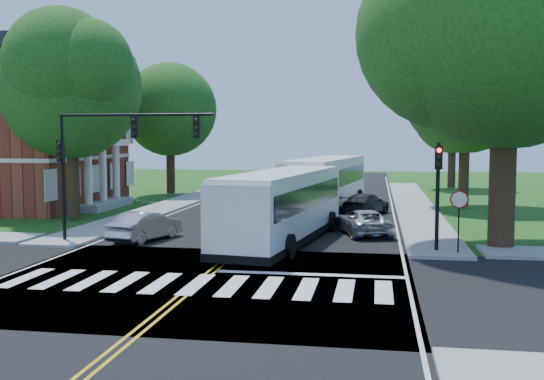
% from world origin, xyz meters
% --- Properties ---
extents(ground, '(140.00, 140.00, 0.00)m').
position_xyz_m(ground, '(0.00, 0.00, 0.00)').
color(ground, '#1C4912').
rests_on(ground, ground).
extents(road, '(14.00, 96.00, 0.01)m').
position_xyz_m(road, '(0.00, 18.00, 0.01)').
color(road, black).
rests_on(road, ground).
extents(cross_road, '(60.00, 12.00, 0.01)m').
position_xyz_m(cross_road, '(0.00, 0.00, 0.01)').
color(cross_road, black).
rests_on(cross_road, ground).
extents(center_line, '(0.36, 70.00, 0.01)m').
position_xyz_m(center_line, '(0.00, 22.00, 0.01)').
color(center_line, gold).
rests_on(center_line, road).
extents(edge_line_w, '(0.12, 70.00, 0.01)m').
position_xyz_m(edge_line_w, '(-6.80, 22.00, 0.01)').
color(edge_line_w, silver).
rests_on(edge_line_w, road).
extents(edge_line_e, '(0.12, 70.00, 0.01)m').
position_xyz_m(edge_line_e, '(6.80, 22.00, 0.01)').
color(edge_line_e, silver).
rests_on(edge_line_e, road).
extents(crosswalk, '(12.60, 3.00, 0.01)m').
position_xyz_m(crosswalk, '(0.00, -0.50, 0.02)').
color(crosswalk, silver).
rests_on(crosswalk, road).
extents(stop_bar, '(6.60, 0.40, 0.01)m').
position_xyz_m(stop_bar, '(3.50, 1.60, 0.02)').
color(stop_bar, silver).
rests_on(stop_bar, road).
extents(sidewalk_nw, '(2.60, 40.00, 0.15)m').
position_xyz_m(sidewalk_nw, '(-8.30, 25.00, 0.07)').
color(sidewalk_nw, gray).
rests_on(sidewalk_nw, ground).
extents(sidewalk_ne, '(2.60, 40.00, 0.15)m').
position_xyz_m(sidewalk_ne, '(8.30, 25.00, 0.07)').
color(sidewalk_ne, gray).
rests_on(sidewalk_ne, ground).
extents(tree_ne_big, '(10.80, 10.80, 14.91)m').
position_xyz_m(tree_ne_big, '(11.00, 8.00, 9.62)').
color(tree_ne_big, '#311B13').
rests_on(tree_ne_big, ground).
extents(tree_west_near, '(8.00, 8.00, 11.40)m').
position_xyz_m(tree_west_near, '(-11.50, 14.00, 7.53)').
color(tree_west_near, '#311B13').
rests_on(tree_west_near, ground).
extents(tree_west_far, '(7.60, 7.60, 10.67)m').
position_xyz_m(tree_west_far, '(-11.00, 30.00, 7.00)').
color(tree_west_far, '#311B13').
rests_on(tree_west_far, ground).
extents(tree_east_mid, '(8.40, 8.40, 11.93)m').
position_xyz_m(tree_east_mid, '(11.50, 24.00, 7.86)').
color(tree_east_mid, '#311B13').
rests_on(tree_east_mid, ground).
extents(tree_east_far, '(7.20, 7.20, 10.34)m').
position_xyz_m(tree_east_far, '(12.50, 40.00, 6.86)').
color(tree_east_far, '#311B13').
rests_on(tree_east_far, ground).
extents(signal_nw, '(7.15, 0.46, 5.66)m').
position_xyz_m(signal_nw, '(-5.86, 6.43, 4.38)').
color(signal_nw, black).
rests_on(signal_nw, ground).
extents(signal_ne, '(0.30, 0.46, 4.40)m').
position_xyz_m(signal_ne, '(8.20, 6.44, 2.96)').
color(signal_ne, black).
rests_on(signal_ne, ground).
extents(stop_sign, '(0.76, 0.08, 2.53)m').
position_xyz_m(stop_sign, '(9.00, 5.98, 2.03)').
color(stop_sign, black).
rests_on(stop_sign, ground).
extents(bus_lead, '(4.39, 12.70, 3.22)m').
position_xyz_m(bus_lead, '(1.57, 8.12, 1.71)').
color(bus_lead, silver).
rests_on(bus_lead, road).
extents(bus_follow, '(4.73, 13.38, 3.40)m').
position_xyz_m(bus_follow, '(2.47, 21.10, 1.80)').
color(bus_follow, silver).
rests_on(bus_follow, road).
extents(hatchback, '(2.47, 4.34, 1.35)m').
position_xyz_m(hatchback, '(-4.76, 7.54, 0.69)').
color(hatchback, '#A6A9AD').
rests_on(hatchback, road).
extents(suv, '(3.22, 4.79, 1.22)m').
position_xyz_m(suv, '(5.12, 11.11, 0.62)').
color(suv, silver).
rests_on(suv, road).
extents(dark_sedan, '(3.20, 4.92, 1.33)m').
position_xyz_m(dark_sedan, '(5.07, 19.03, 0.67)').
color(dark_sedan, black).
rests_on(dark_sedan, road).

